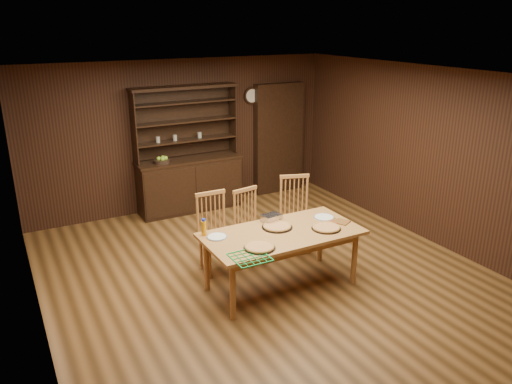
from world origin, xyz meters
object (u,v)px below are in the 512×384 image
chair_left (214,229)px  chair_right (295,211)px  dining_table (282,238)px  chair_center (249,223)px  china_hutch (189,177)px  juice_bottle (204,228)px

chair_left → chair_right: bearing=2.3°
dining_table → chair_center: size_ratio=1.90×
chair_center → dining_table: bearing=-100.8°
dining_table → chair_left: size_ratio=1.81×
china_hutch → chair_left: (-0.52, -2.26, -0.02)m
china_hutch → chair_center: 2.22m
china_hutch → juice_bottle: size_ratio=10.16×
dining_table → chair_right: 1.17m
china_hutch → dining_table: 3.12m
china_hutch → chair_center: (0.03, -2.22, -0.05)m
chair_right → juice_bottle: (-1.64, -0.52, 0.26)m
dining_table → juice_bottle: size_ratio=9.09×
china_hutch → chair_right: 2.36m
chair_right → china_hutch: bearing=128.5°
chair_right → dining_table: bearing=-111.5°
china_hutch → chair_left: 2.32m
china_hutch → chair_right: size_ratio=1.97×
dining_table → juice_bottle: juice_bottle is taller
chair_left → chair_center: size_ratio=1.05×
china_hutch → juice_bottle: bearing=-107.5°
juice_bottle → china_hutch: bearing=72.5°
china_hutch → chair_left: china_hutch is taller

